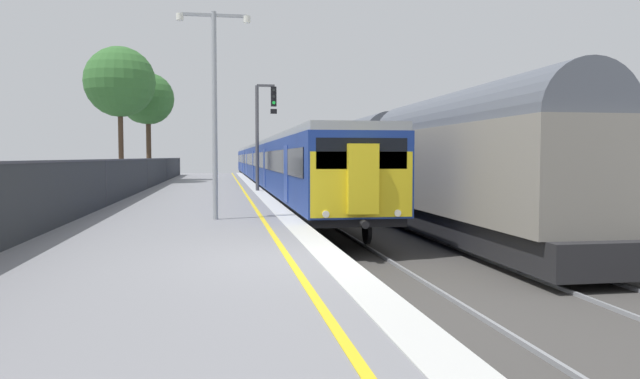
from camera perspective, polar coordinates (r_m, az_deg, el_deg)
The scene contains 7 objects.
ground at distance 10.97m, azimuth 12.98°, elevation -9.25°, with size 17.40×110.00×1.21m.
commuter_train_at_platform at distance 46.39m, azimuth -5.03°, elevation 2.55°, with size 2.83×63.28×3.81m.
freight_train_adjacent_track at distance 40.96m, azimuth 1.22°, elevation 2.94°, with size 2.60×59.39×4.74m.
signal_gantry at distance 30.65m, azimuth -5.57°, elevation 6.19°, with size 1.10×0.24×5.42m.
platform_lamp_mid at distance 16.73m, azimuth -10.08°, elevation 8.65°, with size 2.00×0.20×5.69m.
background_tree_left at distance 41.99m, azimuth -18.75°, elevation 9.60°, with size 4.62×4.62×9.01m.
background_tree_centre at distance 45.94m, azimuth -16.30°, elevation 8.17°, with size 3.78×3.78×7.90m.
Camera 1 is at (-1.47, -9.90, 1.73)m, focal length 33.38 mm.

